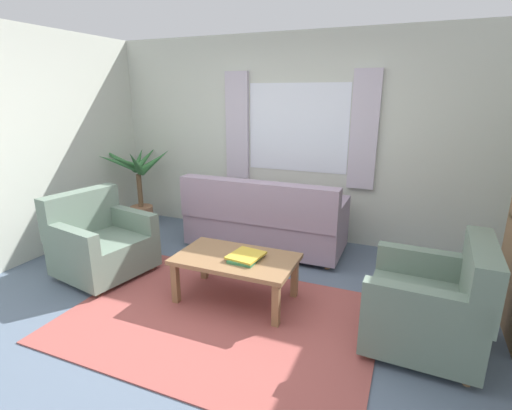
% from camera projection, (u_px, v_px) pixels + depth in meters
% --- Properties ---
extents(ground_plane, '(6.24, 6.24, 0.00)m').
position_uv_depth(ground_plane, '(219.00, 319.00, 3.29)').
color(ground_plane, slate).
extents(wall_back, '(5.32, 0.12, 2.60)m').
position_uv_depth(wall_back, '(298.00, 139.00, 4.93)').
color(wall_back, beige).
rests_on(wall_back, ground_plane).
extents(window_with_curtains, '(1.98, 0.07, 1.40)m').
position_uv_depth(window_with_curtains, '(297.00, 128.00, 4.81)').
color(window_with_curtains, white).
extents(area_rug, '(2.61, 1.82, 0.01)m').
position_uv_depth(area_rug, '(219.00, 318.00, 3.29)').
color(area_rug, '#9E4C47').
rests_on(area_rug, ground_plane).
extents(couch, '(1.90, 0.82, 0.92)m').
position_uv_depth(couch, '(264.00, 222.00, 4.65)').
color(couch, '#998499').
rests_on(couch, ground_plane).
extents(armchair_left, '(0.96, 0.98, 0.88)m').
position_uv_depth(armchair_left, '(100.00, 242.00, 4.03)').
color(armchair_left, slate).
rests_on(armchair_left, ground_plane).
extents(armchair_right, '(0.86, 0.87, 0.88)m').
position_uv_depth(armchair_right, '(433.00, 305.00, 2.85)').
color(armchair_right, slate).
rests_on(armchair_right, ground_plane).
extents(coffee_table, '(1.10, 0.64, 0.44)m').
position_uv_depth(coffee_table, '(236.00, 263.00, 3.49)').
color(coffee_table, olive).
rests_on(coffee_table, ground_plane).
extents(book_stack_on_table, '(0.31, 0.34, 0.04)m').
position_uv_depth(book_stack_on_table, '(246.00, 257.00, 3.42)').
color(book_stack_on_table, '#387F4C').
rests_on(book_stack_on_table, coffee_table).
extents(potted_plant, '(1.18, 1.20, 1.21)m').
position_uv_depth(potted_plant, '(138.00, 183.00, 5.44)').
color(potted_plant, '#9E6B4C').
rests_on(potted_plant, ground_plane).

